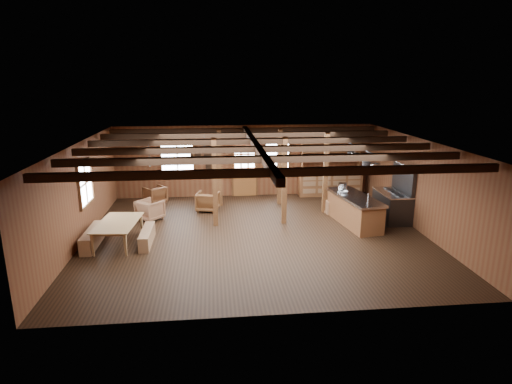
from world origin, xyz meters
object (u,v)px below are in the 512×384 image
Objects in this scene: commercial_range at (394,201)px; armchair_b at (208,202)px; armchair_c at (150,210)px; kitchen_island at (354,210)px; dining_table at (120,233)px; armchair_a at (155,195)px.

armchair_b is at bearing 165.06° from commercial_range.
kitchen_island is at bearing -149.47° from armchair_c.
armchair_c reaches higher than dining_table.
commercial_range reaches higher than dining_table.
commercial_range is 6.32m from armchair_b.
armchair_b is 2.05m from armchair_c.
kitchen_island is 1.46m from commercial_range.
kitchen_island is 3.70× the size of armchair_a.
armchair_a is at bearing 146.41° from kitchen_island.
kitchen_island reaches higher than dining_table.
commercial_range is 8.05m from armchair_c.
commercial_range is 8.65m from dining_table.
commercial_range is 8.57m from armchair_a.
kitchen_island is 7.20m from dining_table.
armchair_b is 1.00× the size of armchair_c.
armchair_a is (-6.67, 3.11, -0.16)m from kitchen_island.
armchair_c is at bearing 174.03° from commercial_range.
dining_table reaches higher than armchair_a.
kitchen_island is 3.52× the size of armchair_b.
dining_table is at bearing 179.54° from kitchen_island.
commercial_range reaches higher than armchair_c.
armchair_a is at bearing -15.73° from armchair_b.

